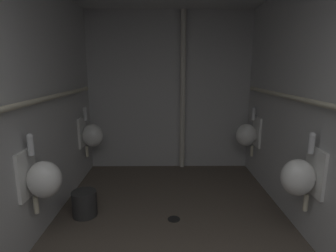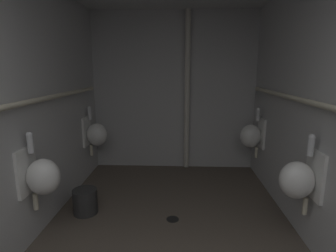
{
  "view_description": "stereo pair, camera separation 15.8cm",
  "coord_description": "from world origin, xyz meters",
  "px_view_note": "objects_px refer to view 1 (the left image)",
  "views": [
    {
      "loc": [
        -0.06,
        -0.21,
        1.64
      ],
      "look_at": [
        -0.03,
        2.78,
        1.01
      ],
      "focal_mm": 28.74,
      "sensor_mm": 36.0,
      "label": 1
    },
    {
      "loc": [
        0.1,
        -0.21,
        1.64
      ],
      "look_at": [
        -0.03,
        2.78,
        1.01
      ],
      "focal_mm": 28.74,
      "sensor_mm": 36.0,
      "label": 2
    }
  ],
  "objects_px": {
    "urinal_left_far": "(91,135)",
    "urinal_right_far": "(248,134)",
    "standpipe_back_wall": "(183,92)",
    "floor_drain": "(174,219)",
    "urinal_left_mid": "(42,178)",
    "urinal_right_mid": "(300,176)",
    "waste_bin": "(85,203)"
  },
  "relations": [
    {
      "from": "standpipe_back_wall",
      "to": "floor_drain",
      "type": "xyz_separation_m",
      "value": [
        -0.18,
        -1.6,
        -1.27
      ]
    },
    {
      "from": "urinal_left_far",
      "to": "urinal_right_far",
      "type": "distance_m",
      "value": 2.34
    },
    {
      "from": "urinal_right_mid",
      "to": "waste_bin",
      "type": "height_order",
      "value": "urinal_right_mid"
    },
    {
      "from": "urinal_right_mid",
      "to": "standpipe_back_wall",
      "type": "height_order",
      "value": "standpipe_back_wall"
    },
    {
      "from": "urinal_left_far",
      "to": "standpipe_back_wall",
      "type": "bearing_deg",
      "value": 17.2
    },
    {
      "from": "waste_bin",
      "to": "urinal_left_far",
      "type": "bearing_deg",
      "value": 99.71
    },
    {
      "from": "urinal_left_far",
      "to": "standpipe_back_wall",
      "type": "height_order",
      "value": "standpipe_back_wall"
    },
    {
      "from": "standpipe_back_wall",
      "to": "floor_drain",
      "type": "bearing_deg",
      "value": -96.55
    },
    {
      "from": "waste_bin",
      "to": "floor_drain",
      "type": "bearing_deg",
      "value": -5.49
    },
    {
      "from": "floor_drain",
      "to": "waste_bin",
      "type": "xyz_separation_m",
      "value": [
        -1.02,
        0.1,
        0.14
      ]
    },
    {
      "from": "urinal_left_far",
      "to": "waste_bin",
      "type": "xyz_separation_m",
      "value": [
        0.18,
        -1.07,
        -0.54
      ]
    },
    {
      "from": "floor_drain",
      "to": "urinal_left_mid",
      "type": "bearing_deg",
      "value": -159.33
    },
    {
      "from": "urinal_left_far",
      "to": "standpipe_back_wall",
      "type": "relative_size",
      "value": 0.3
    },
    {
      "from": "urinal_left_mid",
      "to": "urinal_left_far",
      "type": "bearing_deg",
      "value": 90.0
    },
    {
      "from": "urinal_right_far",
      "to": "urinal_left_mid",
      "type": "bearing_deg",
      "value": -145.13
    },
    {
      "from": "urinal_right_mid",
      "to": "floor_drain",
      "type": "bearing_deg",
      "value": 159.43
    },
    {
      "from": "urinal_left_mid",
      "to": "floor_drain",
      "type": "relative_size",
      "value": 5.39
    },
    {
      "from": "urinal_left_far",
      "to": "urinal_right_far",
      "type": "xyz_separation_m",
      "value": [
        2.34,
        0.0,
        0.0
      ]
    },
    {
      "from": "urinal_left_far",
      "to": "floor_drain",
      "type": "bearing_deg",
      "value": -44.31
    },
    {
      "from": "urinal_left_far",
      "to": "urinal_right_far",
      "type": "bearing_deg",
      "value": 0.11
    },
    {
      "from": "urinal_right_mid",
      "to": "urinal_right_far",
      "type": "height_order",
      "value": "same"
    },
    {
      "from": "waste_bin",
      "to": "urinal_left_mid",
      "type": "bearing_deg",
      "value": -108.46
    },
    {
      "from": "standpipe_back_wall",
      "to": "waste_bin",
      "type": "distance_m",
      "value": 2.23
    },
    {
      "from": "urinal_right_far",
      "to": "floor_drain",
      "type": "relative_size",
      "value": 5.39
    },
    {
      "from": "urinal_left_mid",
      "to": "waste_bin",
      "type": "bearing_deg",
      "value": 71.54
    },
    {
      "from": "urinal_left_mid",
      "to": "waste_bin",
      "type": "distance_m",
      "value": 0.79
    },
    {
      "from": "urinal_right_far",
      "to": "waste_bin",
      "type": "relative_size",
      "value": 2.62
    },
    {
      "from": "standpipe_back_wall",
      "to": "waste_bin",
      "type": "bearing_deg",
      "value": -128.61
    },
    {
      "from": "urinal_left_mid",
      "to": "urinal_right_far",
      "type": "bearing_deg",
      "value": 34.87
    },
    {
      "from": "urinal_right_far",
      "to": "standpipe_back_wall",
      "type": "bearing_deg",
      "value": 156.05
    },
    {
      "from": "urinal_left_mid",
      "to": "standpipe_back_wall",
      "type": "distance_m",
      "value": 2.54
    },
    {
      "from": "floor_drain",
      "to": "waste_bin",
      "type": "distance_m",
      "value": 1.03
    }
  ]
}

